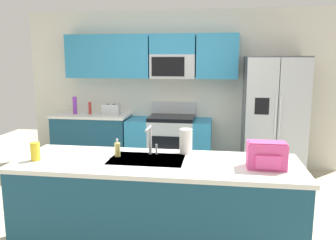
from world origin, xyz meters
name	(u,v)px	position (x,y,z in m)	size (l,w,h in m)	color
ground_plane	(157,219)	(0.00, 0.00, 0.00)	(9.00, 9.00, 0.00)	beige
kitchen_wall_unit	(170,79)	(-0.14, 2.08, 1.47)	(5.20, 0.43, 2.60)	silver
back_counter	(93,140)	(-1.43, 1.80, 0.45)	(1.26, 0.63, 0.90)	navy
range_oven	(169,143)	(-0.12, 1.80, 0.44)	(1.36, 0.61, 1.10)	#B7BABF
refrigerator	(273,118)	(1.50, 1.73, 0.93)	(0.90, 0.76, 1.85)	#4C4F54
island_counter	(157,207)	(0.11, -0.67, 0.45)	(2.57, 0.85, 0.90)	navy
toaster	(111,110)	(-1.07, 1.75, 0.99)	(0.28, 0.16, 0.18)	#B7BABF
pepper_mill	(90,108)	(-1.46, 1.80, 1.00)	(0.05, 0.05, 0.20)	#B2332D
bottle_purple	(75,105)	(-1.72, 1.79, 1.04)	(0.07, 0.07, 0.29)	purple
sink_faucet	(150,138)	(0.02, -0.48, 1.07)	(0.08, 0.21, 0.28)	#B7BABF
drink_cup_yellow	(35,151)	(-0.98, -0.80, 0.98)	(0.08, 0.08, 0.29)	yellow
soap_dispenser	(117,149)	(-0.28, -0.57, 0.97)	(0.06, 0.06, 0.17)	#D8CC66
paper_towel_roll	(186,141)	(0.35, -0.37, 1.02)	(0.12, 0.12, 0.24)	white
backpack	(267,155)	(1.06, -0.73, 1.02)	(0.32, 0.22, 0.23)	#EA4C93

